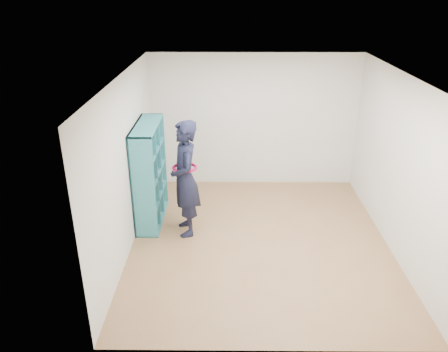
{
  "coord_description": "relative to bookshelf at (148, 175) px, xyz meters",
  "views": [
    {
      "loc": [
        -0.51,
        -5.91,
        3.77
      ],
      "look_at": [
        -0.56,
        0.3,
        1.0
      ],
      "focal_mm": 35.0,
      "sensor_mm": 36.0,
      "label": 1
    }
  ],
  "objects": [
    {
      "name": "floor",
      "position": [
        1.83,
        -0.71,
        -0.82
      ],
      "size": [
        4.5,
        4.5,
        0.0
      ],
      "primitive_type": "plane",
      "color": "#936742",
      "rests_on": "ground"
    },
    {
      "name": "wall_back",
      "position": [
        1.83,
        1.54,
        0.48
      ],
      "size": [
        4.0,
        0.02,
        2.6
      ],
      "primitive_type": "cube",
      "color": "silver",
      "rests_on": "floor"
    },
    {
      "name": "wall_left",
      "position": [
        -0.17,
        -0.71,
        0.48
      ],
      "size": [
        0.02,
        4.5,
        2.6
      ],
      "primitive_type": "cube",
      "color": "silver",
      "rests_on": "floor"
    },
    {
      "name": "ceiling",
      "position": [
        1.83,
        -0.71,
        1.78
      ],
      "size": [
        4.5,
        4.5,
        0.0
      ],
      "primitive_type": "plane",
      "color": "white",
      "rests_on": "wall_back"
    },
    {
      "name": "smartphone",
      "position": [
        0.5,
        -0.36,
        0.25
      ],
      "size": [
        0.05,
        0.08,
        0.13
      ],
      "rotation": [
        0.21,
        0.0,
        0.44
      ],
      "color": "silver",
      "rests_on": "person"
    },
    {
      "name": "wall_right",
      "position": [
        3.83,
        -0.71,
        0.48
      ],
      "size": [
        0.02,
        4.5,
        2.6
      ],
      "primitive_type": "cube",
      "color": "silver",
      "rests_on": "floor"
    },
    {
      "name": "bookshelf",
      "position": [
        0.0,
        0.0,
        0.0
      ],
      "size": [
        0.37,
        1.28,
        1.7
      ],
      "color": "teal",
      "rests_on": "floor"
    },
    {
      "name": "wall_front",
      "position": [
        1.83,
        -2.96,
        0.48
      ],
      "size": [
        4.0,
        0.02,
        2.6
      ],
      "primitive_type": "cube",
      "color": "silver",
      "rests_on": "floor"
    },
    {
      "name": "person",
      "position": [
        0.66,
        -0.41,
        0.12
      ],
      "size": [
        0.6,
        0.78,
        1.89
      ],
      "rotation": [
        0.0,
        0.0,
        -1.33
      ],
      "color": "black",
      "rests_on": "floor"
    }
  ]
}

